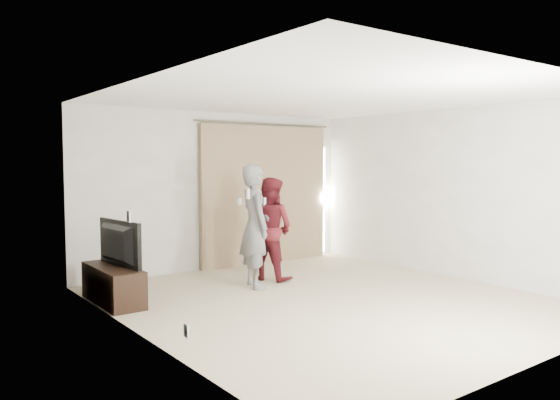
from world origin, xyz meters
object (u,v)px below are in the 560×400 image
Objects in this scene: person_man at (255,226)px; tv_console at (113,285)px; tv at (112,244)px; person_woman at (270,229)px.

tv_console is at bearing 170.10° from person_man.
tv_console is 0.52m from tv.
tv_console is 0.78× the size of person_woman.
person_woman is (0.47, 0.28, -0.10)m from person_man.
tv_console is 2.46m from person_woman.
tv is (0.00, 0.00, 0.52)m from tv_console.
person_man reaches higher than tv_console.
person_woman reaches higher than tv.
person_man reaches higher than person_woman.
person_man reaches higher than tv.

